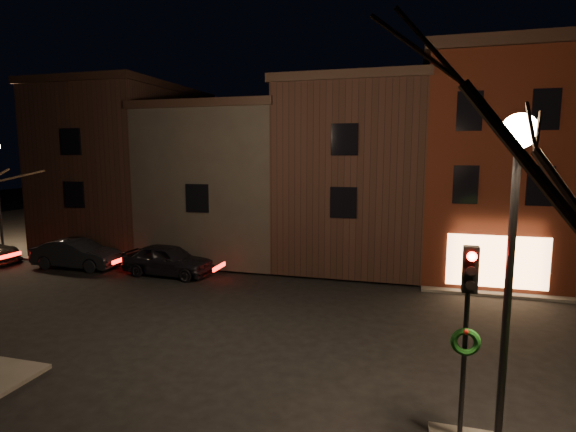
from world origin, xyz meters
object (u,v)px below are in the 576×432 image
(traffic_signal, at_px, (467,314))
(parked_car_a, at_px, (168,260))
(parked_car_b, at_px, (77,254))
(street_lamp_near, at_px, (515,196))

(traffic_signal, xyz_separation_m, parked_car_a, (-12.49, 9.95, -2.04))
(parked_car_b, bearing_deg, street_lamp_near, -121.48)
(street_lamp_near, bearing_deg, parked_car_a, 141.42)
(parked_car_a, relative_size, parked_car_b, 0.99)
(traffic_signal, bearing_deg, parked_car_a, 141.46)
(parked_car_a, bearing_deg, traffic_signal, -124.94)
(street_lamp_near, height_order, parked_car_b, street_lamp_near)
(parked_car_a, height_order, parked_car_b, parked_car_a)
(traffic_signal, height_order, parked_car_a, traffic_signal)
(street_lamp_near, distance_m, traffic_signal, 2.49)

